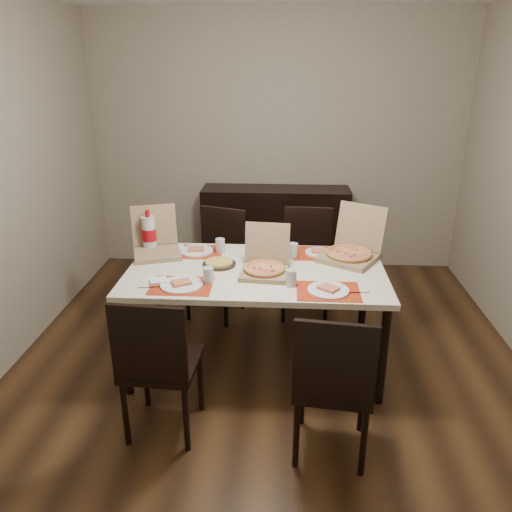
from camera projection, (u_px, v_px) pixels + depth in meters
The scene contains 19 objects.
ground at pixel (268, 364), 3.75m from camera, with size 3.80×4.00×0.02m, color #422914.
room_walls at pixel (273, 118), 3.51m from camera, with size 3.84×4.02×2.62m.
sideboard at pixel (275, 230), 5.23m from camera, with size 1.50×0.40×0.90m, color black.
dining_table at pixel (256, 278), 3.52m from camera, with size 1.80×1.00×0.75m.
chair_near_left at pixel (157, 362), 2.85m from camera, with size 0.45×0.45×0.93m.
chair_near_right at pixel (333, 381), 2.68m from camera, with size 0.47×0.47×0.93m.
chair_far_left at pixel (218, 258), 4.34m from camera, with size 0.53×0.53×0.93m.
chair_far_right at pixel (307, 257), 4.36m from camera, with size 0.44×0.44×0.93m.
setting_near_left at pixel (185, 282), 3.25m from camera, with size 0.48×0.30×0.11m.
setting_near_right at pixel (319, 287), 3.17m from camera, with size 0.53×0.30×0.11m.
setting_far_left at pixel (200, 249), 3.81m from camera, with size 0.45×0.30×0.11m.
setting_far_right at pixel (311, 252), 3.75m from camera, with size 0.47×0.30×0.11m.
napkin_loose at pixel (269, 275), 3.39m from camera, with size 0.12×0.11×0.02m, color white.
pizza_box_center at pixel (265, 266), 3.42m from camera, with size 0.34×0.37×0.32m.
pizza_box_right at pixel (351, 251), 3.66m from camera, with size 0.53×0.55×0.37m.
pizza_box_left at pixel (156, 246), 3.76m from camera, with size 0.44×0.46×0.34m.
faina_plate at pixel (219, 263), 3.56m from camera, with size 0.24×0.24×0.03m.
dip_bowl at pixel (276, 260), 3.62m from camera, with size 0.11×0.11×0.03m, color white.
soda_bottle at pixel (149, 234), 3.79m from camera, with size 0.11×0.11×0.32m.
Camera 1 is at (0.10, -3.19, 2.12)m, focal length 35.00 mm.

